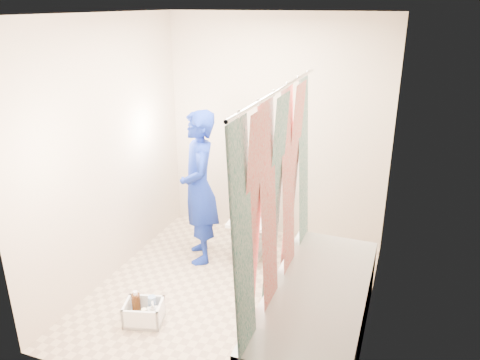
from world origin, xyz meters
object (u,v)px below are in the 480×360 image
at_px(toilet, 252,226).
at_px(plumber, 199,188).
at_px(bathtub, 316,315).
at_px(cleaning_caddy, 145,313).

xyz_separation_m(toilet, plumber, (-0.48, -0.20, 0.42)).
bearing_deg(plumber, bathtub, 26.51).
xyz_separation_m(bathtub, plumber, (-1.38, 0.90, 0.50)).
distance_m(toilet, plumber, 0.67).
bearing_deg(plumber, cleaning_caddy, -29.74).
bearing_deg(cleaning_caddy, bathtub, -6.60).
xyz_separation_m(bathtub, toilet, (-0.90, 1.09, 0.08)).
height_order(toilet, plumber, plumber).
relative_size(bathtub, plumber, 1.13).
bearing_deg(toilet, bathtub, -53.85).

